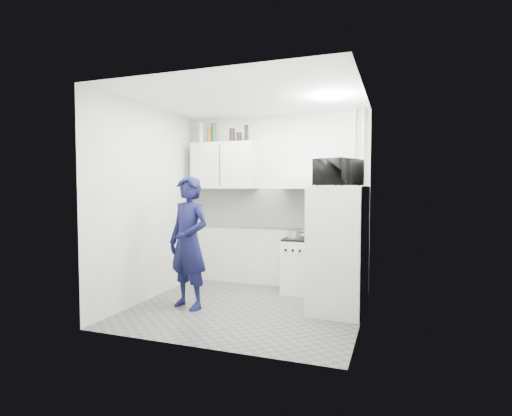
% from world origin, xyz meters
% --- Properties ---
extents(floor, '(2.80, 2.80, 0.00)m').
position_xyz_m(floor, '(0.00, 0.00, 0.00)').
color(floor, '#585858').
rests_on(floor, ground).
extents(ceiling, '(2.80, 2.80, 0.00)m').
position_xyz_m(ceiling, '(0.00, 0.00, 2.60)').
color(ceiling, white).
rests_on(ceiling, wall_back).
extents(wall_back, '(2.80, 0.00, 2.80)m').
position_xyz_m(wall_back, '(0.00, 1.25, 1.30)').
color(wall_back, silver).
rests_on(wall_back, floor).
extents(wall_left, '(0.00, 2.60, 2.60)m').
position_xyz_m(wall_left, '(-1.40, 0.00, 1.30)').
color(wall_left, silver).
rests_on(wall_left, floor).
extents(wall_right, '(0.00, 2.60, 2.60)m').
position_xyz_m(wall_right, '(1.40, 0.00, 1.30)').
color(wall_right, silver).
rests_on(wall_right, floor).
extents(person, '(0.69, 0.55, 1.66)m').
position_xyz_m(person, '(-0.70, -0.16, 0.83)').
color(person, '#0F1134').
rests_on(person, floor).
extents(stove, '(0.48, 0.48, 0.76)m').
position_xyz_m(stove, '(0.46, 1.00, 0.38)').
color(stove, silver).
rests_on(stove, floor).
extents(fridge, '(0.69, 0.69, 1.53)m').
position_xyz_m(fridge, '(1.10, 0.25, 0.77)').
color(fridge, silver).
rests_on(fridge, floor).
extents(stove_top, '(0.46, 0.46, 0.03)m').
position_xyz_m(stove_top, '(0.46, 1.00, 0.78)').
color(stove_top, black).
rests_on(stove_top, stove).
extents(saucepan, '(0.19, 0.19, 0.10)m').
position_xyz_m(saucepan, '(0.37, 1.00, 0.84)').
color(saucepan, silver).
rests_on(saucepan, stove_top).
extents(microwave, '(0.67, 0.56, 0.32)m').
position_xyz_m(microwave, '(1.10, 0.25, 1.69)').
color(microwave, black).
rests_on(microwave, fridge).
extents(bottle_a, '(0.08, 0.08, 0.33)m').
position_xyz_m(bottle_a, '(-1.15, 1.07, 2.36)').
color(bottle_a, '#B2B7BC').
rests_on(bottle_a, upper_cabinet).
extents(bottle_b, '(0.07, 0.07, 0.26)m').
position_xyz_m(bottle_b, '(-1.01, 1.07, 2.33)').
color(bottle_b, brown).
rests_on(bottle_b, upper_cabinet).
extents(bottle_c, '(0.07, 0.07, 0.31)m').
position_xyz_m(bottle_c, '(-0.93, 1.07, 2.35)').
color(bottle_c, '#144C1E').
rests_on(bottle_c, upper_cabinet).
extents(canister_a, '(0.08, 0.08, 0.21)m').
position_xyz_m(canister_a, '(-0.62, 1.07, 2.30)').
color(canister_a, black).
rests_on(canister_a, upper_cabinet).
extents(canister_b, '(0.08, 0.08, 0.15)m').
position_xyz_m(canister_b, '(-0.51, 1.07, 2.27)').
color(canister_b, black).
rests_on(canister_b, upper_cabinet).
extents(bottle_e, '(0.06, 0.06, 0.25)m').
position_xyz_m(bottle_e, '(-0.39, 1.07, 2.33)').
color(bottle_e, black).
rests_on(bottle_e, upper_cabinet).
extents(upper_cabinet, '(1.00, 0.35, 0.70)m').
position_xyz_m(upper_cabinet, '(-0.75, 1.07, 1.85)').
color(upper_cabinet, silver).
rests_on(upper_cabinet, wall_back).
extents(range_hood, '(0.60, 0.50, 0.14)m').
position_xyz_m(range_hood, '(0.45, 1.00, 1.57)').
color(range_hood, silver).
rests_on(range_hood, wall_back).
extents(backsplash, '(2.74, 0.03, 0.60)m').
position_xyz_m(backsplash, '(0.00, 1.24, 1.20)').
color(backsplash, white).
rests_on(backsplash, wall_back).
extents(pipe_a, '(0.05, 0.05, 2.60)m').
position_xyz_m(pipe_a, '(1.30, 1.17, 1.30)').
color(pipe_a, silver).
rests_on(pipe_a, floor).
extents(pipe_b, '(0.04, 0.04, 2.60)m').
position_xyz_m(pipe_b, '(1.18, 1.17, 1.30)').
color(pipe_b, silver).
rests_on(pipe_b, floor).
extents(ceiling_spot_fixture, '(0.10, 0.10, 0.02)m').
position_xyz_m(ceiling_spot_fixture, '(1.00, 0.20, 2.57)').
color(ceiling_spot_fixture, white).
rests_on(ceiling_spot_fixture, ceiling).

